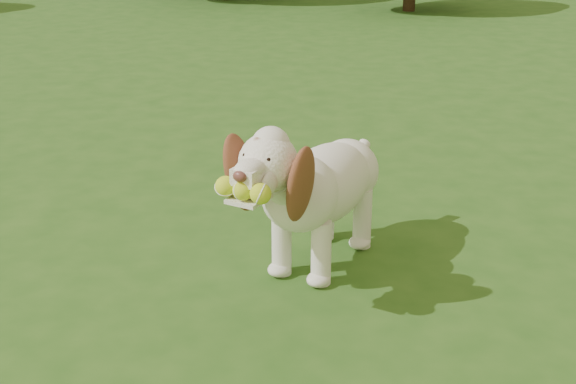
{
  "coord_description": "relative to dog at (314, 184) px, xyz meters",
  "views": [
    {
      "loc": [
        0.13,
        -2.59,
        1.51
      ],
      "look_at": [
        -0.09,
        0.19,
        0.41
      ],
      "focal_mm": 50.0,
      "sensor_mm": 36.0,
      "label": 1
    }
  ],
  "objects": [
    {
      "name": "dog",
      "position": [
        0.0,
        0.0,
        0.0
      ],
      "size": [
        0.66,
        1.02,
        0.7
      ],
      "rotation": [
        0.0,
        0.0,
        -0.43
      ],
      "color": "white",
      "rests_on": "ground"
    },
    {
      "name": "ground",
      "position": [
        -0.0,
        -0.38,
        -0.37
      ],
      "size": [
        80.0,
        80.0,
        0.0
      ],
      "primitive_type": "plane",
      "color": "#254E16",
      "rests_on": "ground"
    }
  ]
}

